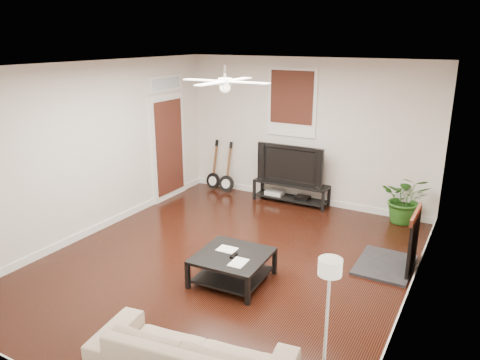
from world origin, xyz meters
name	(u,v)px	position (x,y,z in m)	size (l,w,h in m)	color
room	(226,170)	(0.00, 0.00, 1.40)	(5.01, 6.01, 2.81)	black
brick_accent	(429,177)	(2.49, 1.00, 1.40)	(0.02, 2.20, 2.80)	brown
fireplace	(399,239)	(2.20, 1.00, 0.46)	(0.80, 1.10, 0.92)	black
window_back	(292,103)	(-0.30, 2.97, 1.95)	(1.00, 0.06, 1.30)	#37170F
door_left	(168,137)	(-2.46, 1.90, 1.25)	(0.08, 1.00, 2.50)	white
tv_stand	(291,193)	(-0.18, 2.78, 0.21)	(1.49, 0.40, 0.42)	black
tv	(292,163)	(-0.18, 2.80, 0.80)	(1.34, 0.18, 0.77)	black
coffee_table	(232,268)	(0.34, -0.42, 0.19)	(0.92, 0.92, 0.39)	black
sofa	(191,356)	(0.95, -2.25, 0.28)	(1.92, 0.75, 0.56)	tan
floor_lamp	(325,347)	(2.20, -2.15, 0.79)	(0.26, 0.26, 1.57)	silver
potted_plant	(406,199)	(1.97, 2.82, 0.45)	(0.80, 0.70, 0.89)	#245919
guitar_left	(213,165)	(-1.97, 2.75, 0.54)	(0.33, 0.23, 1.08)	black
guitar_right	(226,168)	(-1.62, 2.72, 0.54)	(0.33, 0.23, 1.08)	black
ceiling_fan	(225,81)	(0.00, 0.00, 2.60)	(1.24, 1.24, 0.32)	white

